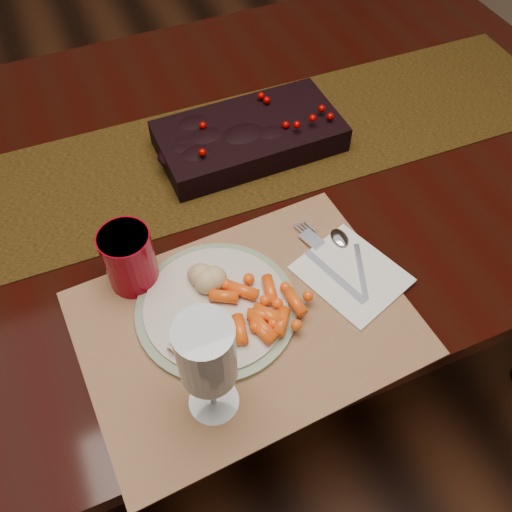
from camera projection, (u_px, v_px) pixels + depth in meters
name	position (u px, v px, depth m)	size (l,w,h in m)	color
floor	(211.00, 357.00, 1.61)	(5.00, 5.00, 0.00)	black
dining_table	(200.00, 287.00, 1.31)	(1.80, 1.00, 0.75)	black
table_runner	(204.00, 159.00, 1.04)	(1.52, 0.31, 0.00)	black
centerpiece	(249.00, 133.00, 1.03)	(0.34, 0.18, 0.07)	black
placemat_main	(246.00, 323.00, 0.82)	(0.49, 0.36, 0.00)	brown
dinner_plate	(216.00, 308.00, 0.83)	(0.25, 0.25, 0.01)	beige
baby_carrots	(263.00, 306.00, 0.81)	(0.12, 0.09, 0.02)	#FF5510
mashed_potatoes	(207.00, 273.00, 0.83)	(0.07, 0.06, 0.04)	beige
turkey_shreds	(192.00, 335.00, 0.78)	(0.08, 0.07, 0.02)	gray
napkin	(351.00, 274.00, 0.87)	(0.14, 0.16, 0.01)	white
fork	(329.00, 267.00, 0.87)	(0.02, 0.16, 0.00)	white
spoon	(354.00, 261.00, 0.88)	(0.03, 0.14, 0.00)	#BDBDBD
red_cup	(129.00, 259.00, 0.82)	(0.08, 0.08, 0.11)	maroon
wine_glass	(209.00, 371.00, 0.67)	(0.07, 0.07, 0.20)	silver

